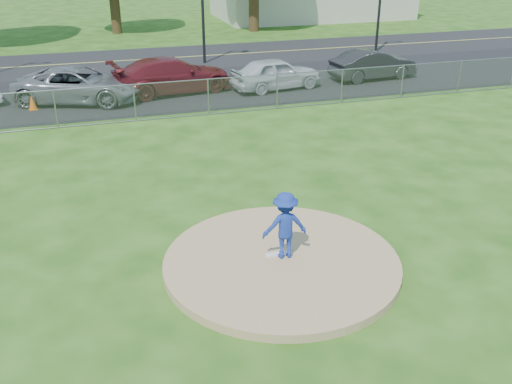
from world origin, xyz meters
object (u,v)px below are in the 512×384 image
at_px(parked_car_pearl, 276,73).
at_px(parked_car_gray, 78,85).
at_px(pitcher, 285,225).
at_px(traffic_cone, 32,102).
at_px(parked_car_darkred, 172,75).
at_px(parked_car_charcoal, 373,64).

bearing_deg(parked_car_pearl, parked_car_gray, 77.76).
xyz_separation_m(pitcher, parked_car_gray, (-4.19, 15.47, -0.22)).
height_order(traffic_cone, parked_car_gray, parked_car_gray).
height_order(pitcher, parked_car_darkred, pitcher).
height_order(parked_car_darkred, parked_car_pearl, parked_car_darkred).
distance_m(pitcher, parked_car_gray, 16.03).
distance_m(pitcher, parked_car_pearl, 15.87).
xyz_separation_m(parked_car_gray, parked_car_pearl, (9.12, -0.39, -0.02)).
bearing_deg(parked_car_gray, parked_car_pearl, -73.70).
xyz_separation_m(parked_car_darkred, parked_car_pearl, (4.89, -0.78, -0.07)).
relative_size(traffic_cone, parked_car_pearl, 0.15).
height_order(pitcher, parked_car_gray, pitcher).
xyz_separation_m(traffic_cone, parked_car_gray, (1.96, 0.65, 0.43)).
bearing_deg(parked_car_charcoal, parked_car_pearl, 88.54).
xyz_separation_m(parked_car_gray, parked_car_charcoal, (14.53, 0.09, -0.03)).
height_order(parked_car_gray, parked_car_pearl, parked_car_gray).
xyz_separation_m(traffic_cone, parked_car_charcoal, (16.49, 0.74, 0.40)).
distance_m(traffic_cone, parked_car_gray, 2.11).
xyz_separation_m(parked_car_pearl, parked_car_charcoal, (5.41, 0.48, -0.01)).
xyz_separation_m(pitcher, parked_car_darkred, (0.05, 15.86, -0.16)).
bearing_deg(pitcher, parked_car_gray, -71.28).
bearing_deg(parked_car_gray, pitcher, -146.10).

